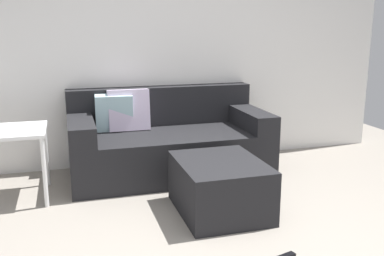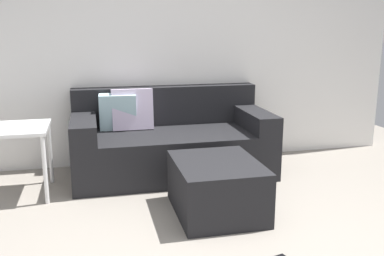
% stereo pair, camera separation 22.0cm
% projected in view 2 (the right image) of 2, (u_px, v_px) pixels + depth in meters
% --- Properties ---
extents(wall_back, '(5.29, 0.10, 2.48)m').
position_uv_depth(wall_back, '(170.00, 51.00, 4.80)').
color(wall_back, white).
rests_on(wall_back, ground_plane).
extents(couch_sectional, '(2.01, 0.97, 0.88)m').
position_uv_depth(couch_sectional, '(170.00, 142.00, 4.54)').
color(couch_sectional, black).
rests_on(couch_sectional, ground_plane).
extents(ottoman, '(0.68, 0.84, 0.44)m').
position_uv_depth(ottoman, '(217.00, 187.00, 3.58)').
color(ottoman, black).
rests_on(ottoman, ground_plane).
extents(side_table, '(0.59, 0.60, 0.64)m').
position_uv_depth(side_table, '(15.00, 137.00, 3.87)').
color(side_table, white).
rests_on(side_table, ground_plane).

